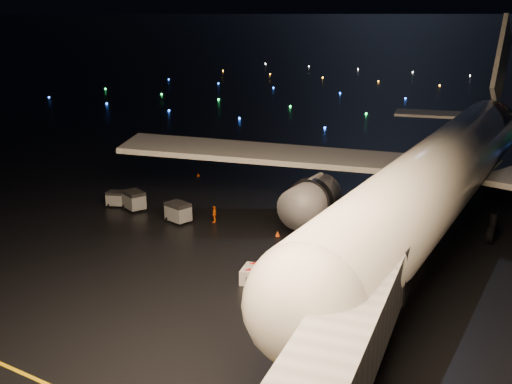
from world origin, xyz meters
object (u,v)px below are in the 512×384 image
belt_loader (276,262)px  crew_c (214,214)px  baggage_cart_1 (134,201)px  baggage_cart_0 (178,212)px  airliner (452,127)px  baggage_cart_2 (116,199)px

belt_loader → crew_c: bearing=127.7°
baggage_cart_1 → baggage_cart_0: bearing=15.2°
belt_loader → baggage_cart_1: (-20.36, 7.57, -0.82)m
belt_loader → baggage_cart_1: size_ratio=3.30×
airliner → baggage_cart_1: (-26.93, -11.22, -8.12)m
crew_c → airliner: bearing=98.5°
baggage_cart_0 → airliner: bearing=41.8°
baggage_cart_1 → baggage_cart_2: bearing=-157.5°
belt_loader → baggage_cart_2: bearing=146.2°
airliner → crew_c: airliner is taller
baggage_cart_0 → baggage_cart_2: size_ratio=1.23×
belt_loader → baggage_cart_1: 21.74m
crew_c → baggage_cart_0: size_ratio=0.74×
crew_c → baggage_cart_1: baggage_cart_1 is taller
crew_c → baggage_cart_1: size_ratio=0.73×
airliner → crew_c: bearing=-154.1°
crew_c → baggage_cart_0: bearing=-80.8°
belt_loader → crew_c: 14.45m
belt_loader → baggage_cart_2: size_ratio=4.06×
airliner → baggage_cart_0: airliner is taller
baggage_cart_2 → baggage_cart_0: bearing=-27.2°
belt_loader → crew_c: size_ratio=4.51×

